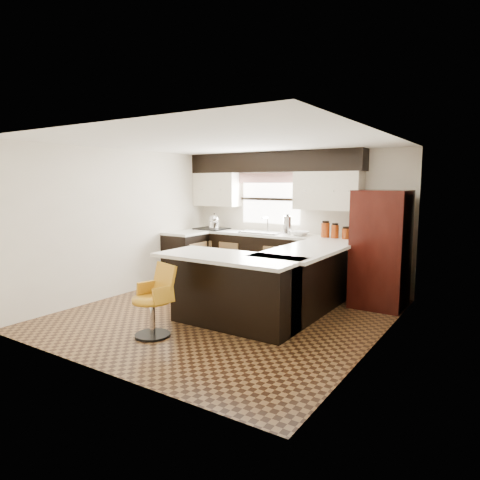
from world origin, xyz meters
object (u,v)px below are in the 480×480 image
Objects in this scene: bar_chair at (152,301)px; peninsula_long at (303,283)px; peninsula_return at (234,292)px; refrigerator at (381,249)px.

peninsula_long is at bearing 75.18° from bar_chair.
peninsula_return is 0.94× the size of refrigerator.
refrigerator is 3.44m from bar_chair.
peninsula_long is at bearing -129.82° from refrigerator.
refrigerator is at bearing 55.57° from peninsula_return.
peninsula_long is 1.33m from refrigerator.
peninsula_long reaches higher than bar_chair.
peninsula_long and peninsula_return have the same top height.
peninsula_long is 1.11m from peninsula_return.
peninsula_return is 1.88× the size of bar_chair.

